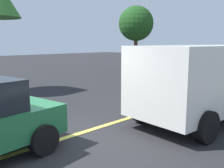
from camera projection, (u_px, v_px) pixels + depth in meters
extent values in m
plane|color=#262628|center=(60.00, 140.00, 6.06)|extent=(80.00, 80.00, 0.00)
cube|color=#E0D14C|center=(140.00, 115.00, 8.15)|extent=(28.00, 0.16, 0.01)
cube|color=silver|center=(209.00, 76.00, 7.57)|extent=(5.35, 2.44, 1.82)
cube|color=black|center=(165.00, 67.00, 6.19)|extent=(0.32, 1.85, 0.80)
cylinder|color=black|center=(206.00, 127.00, 5.84)|extent=(0.78, 0.32, 0.76)
cylinder|color=black|center=(142.00, 109.00, 7.35)|extent=(0.78, 0.32, 0.76)
cylinder|color=black|center=(207.00, 94.00, 9.59)|extent=(0.78, 0.32, 0.76)
cylinder|color=black|center=(44.00, 140.00, 5.21)|extent=(0.66, 0.30, 0.64)
cylinder|color=black|center=(0.00, 123.00, 6.26)|extent=(0.66, 0.30, 0.64)
cube|color=gold|center=(198.00, 68.00, 16.88)|extent=(4.56, 2.30, 0.62)
cube|color=black|center=(200.00, 58.00, 16.92)|extent=(2.27, 1.84, 0.62)
cylinder|color=black|center=(197.00, 76.00, 15.30)|extent=(0.66, 0.29, 0.64)
cylinder|color=black|center=(172.00, 73.00, 16.72)|extent=(0.66, 0.29, 0.64)
cylinder|color=black|center=(222.00, 72.00, 17.14)|extent=(0.66, 0.29, 0.64)
cylinder|color=black|center=(198.00, 70.00, 18.56)|extent=(0.66, 0.29, 0.64)
cylinder|color=#513823|center=(136.00, 52.00, 20.95)|extent=(0.31, 0.31, 3.03)
sphere|color=#1E4C1C|center=(136.00, 23.00, 20.58)|extent=(2.81, 2.81, 2.81)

